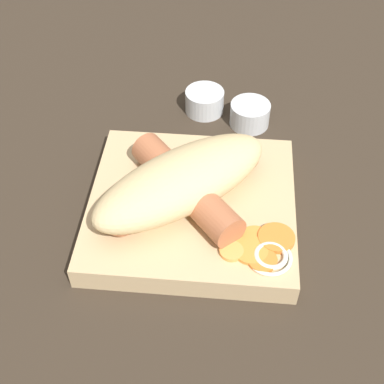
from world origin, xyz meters
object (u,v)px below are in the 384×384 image
object	(u,v)px
food_tray	(192,207)
condiment_cup_near	(250,115)
bread_roll	(182,178)
sausage	(185,186)
condiment_cup_far	(204,102)

from	to	relation	value
food_tray	condiment_cup_near	distance (m)	0.16
bread_roll	sausage	distance (m)	0.01
food_tray	condiment_cup_near	size ratio (longest dim) A/B	4.29
condiment_cup_near	condiment_cup_far	distance (m)	0.06
food_tray	condiment_cup_far	xyz separation A→B (m)	(0.00, -0.17, 0.00)
sausage	condiment_cup_far	distance (m)	0.17
bread_roll	condiment_cup_far	bearing A→B (deg)	-93.10
food_tray	bread_roll	bearing A→B (deg)	-18.63
sausage	condiment_cup_near	bearing A→B (deg)	-112.41
bread_roll	condiment_cup_far	distance (m)	0.17
condiment_cup_near	food_tray	bearing A→B (deg)	69.91
food_tray	bread_roll	world-z (taller)	bread_roll
sausage	condiment_cup_near	distance (m)	0.17
bread_roll	condiment_cup_near	world-z (taller)	bread_roll
sausage	condiment_cup_near	xyz separation A→B (m)	(-0.06, -0.15, -0.03)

